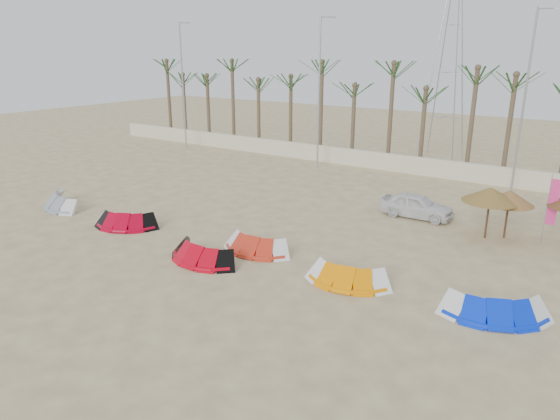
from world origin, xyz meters
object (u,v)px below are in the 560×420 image
Objects in this scene: kite_red_mid at (207,251)px; parasol_left at (490,195)px; parasol_mid at (510,197)px; kite_red_right at (260,242)px; car at (417,206)px; kite_blue at (497,303)px; kite_orange at (351,272)px; kite_red_left at (131,219)px; kite_grey at (67,199)px.

parasol_left is (9.36, 9.55, 1.77)m from kite_red_mid.
parasol_mid is (10.12, 10.11, 1.62)m from kite_red_mid.
parasol_left is at bearing 42.59° from kite_red_right.
parasol_left reaches higher than car.
kite_blue is at bearing -146.89° from car.
kite_red_mid is at bearing -165.82° from kite_orange.
parasol_left reaches higher than kite_red_left.
parasol_left is 1.09× the size of parasol_mid.
parasol_left is at bearing 45.56° from kite_red_mid.
kite_red_right is 1.38× the size of parasol_mid.
parasol_left is at bearing -108.44° from car.
kite_grey and kite_orange have the same top height.
kite_grey is 19.91m from car.
kite_grey is 23.88m from parasol_mid.
parasol_left is (3.22, 8.00, 1.77)m from kite_orange.
parasol_mid is at bearing 65.08° from kite_orange.
kite_orange is 9.57m from parasol_mid.
parasol_mid is (8.84, 7.99, 1.62)m from kite_red_right.
kite_red_mid is (6.15, -1.03, 0.00)m from kite_red_left.
car is (-4.62, 0.63, -1.38)m from parasol_mid.
parasol_left is (21.37, 8.29, 1.77)m from kite_grey.
kite_red_right is 1.27× the size of parasol_left.
kite_red_left is 0.93× the size of kite_blue.
kite_orange is 0.87× the size of kite_blue.
parasol_mid reaches higher than kite_red_left.
kite_red_mid is at bearing -121.20° from kite_red_right.
kite_orange is at bearing 2.43° from kite_red_left.
kite_red_right is 9.60m from car.
kite_red_left is (5.85, -0.23, -0.00)m from kite_grey.
parasol_left is 0.95m from parasol_mid.
kite_blue is 10.46m from car.
kite_red_left is 1.06× the size of kite_orange.
kite_red_right is at bearing -137.90° from parasol_mid.
kite_red_left is 17.61m from kite_blue.
kite_grey is at bearing -177.92° from kite_blue.
kite_red_mid is 0.86× the size of kite_blue.
kite_orange is at bearing -6.64° from kite_red_right.
kite_orange is at bearing -173.98° from kite_blue.
kite_red_left and kite_red_right have the same top height.
kite_red_left is 1.53× the size of parasol_mid.
kite_red_mid is at bearing -5.98° from kite_grey.
kite_red_left is 1.11× the size of kite_red_right.
kite_grey is at bearing -179.07° from kite_orange.
car is (-3.86, 1.19, -1.53)m from parasol_left.
parasol_mid is 4.86m from car.
kite_red_right and kite_orange have the same top height.
kite_grey is at bearing -176.29° from kite_red_right.
kite_grey is at bearing -158.79° from parasol_left.
kite_red_right is 0.96× the size of kite_orange.
car is (17.51, 9.48, 0.24)m from kite_grey.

